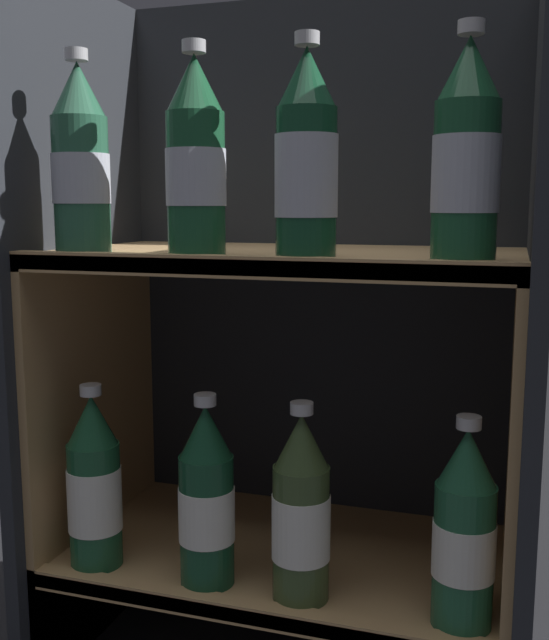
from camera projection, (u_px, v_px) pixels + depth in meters
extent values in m
cube|color=#23262B|center=(320.00, 316.00, 1.17)|extent=(0.64, 0.02, 0.95)
cube|color=#23262B|center=(83.00, 324.00, 1.09)|extent=(0.02, 0.38, 0.95)
cube|color=#23262B|center=(532.00, 349.00, 0.90)|extent=(0.02, 0.38, 0.95)
cube|color=tan|center=(286.00, 554.00, 1.04)|extent=(0.60, 0.34, 0.02)
cube|color=tan|center=(247.00, 612.00, 0.89)|extent=(0.60, 0.02, 0.03)
cube|color=tan|center=(102.00, 580.00, 1.15)|extent=(0.01, 0.34, 0.16)
cube|color=tan|center=(286.00, 257.00, 0.98)|extent=(0.60, 0.34, 0.02)
cube|color=tan|center=(245.00, 267.00, 0.83)|extent=(0.60, 0.02, 0.03)
cube|color=tan|center=(97.00, 450.00, 1.11)|extent=(0.01, 0.34, 0.57)
cube|color=tan|center=(511.00, 497.00, 0.94)|extent=(0.01, 0.34, 0.57)
cylinder|color=#285B42|center=(81.00, 186.00, 0.92)|extent=(0.07, 0.07, 0.17)
cylinder|color=#ADB2C1|center=(81.00, 179.00, 0.92)|extent=(0.07, 0.07, 0.06)
cone|color=#285B42|center=(78.00, 89.00, 0.90)|extent=(0.07, 0.07, 0.07)
cylinder|color=#B7B7BC|center=(76.00, 55.00, 0.90)|extent=(0.03, 0.03, 0.01)
cylinder|color=#194C2D|center=(196.00, 185.00, 0.88)|extent=(0.07, 0.07, 0.17)
cylinder|color=#ADB2C1|center=(196.00, 177.00, 0.87)|extent=(0.07, 0.07, 0.07)
cone|color=#194C2D|center=(194.00, 83.00, 0.86)|extent=(0.07, 0.07, 0.07)
cylinder|color=#B7B7BC|center=(194.00, 46.00, 0.85)|extent=(0.03, 0.03, 0.01)
cylinder|color=#144228|center=(306.00, 184.00, 0.83)|extent=(0.07, 0.07, 0.17)
cylinder|color=#ADB2C1|center=(306.00, 176.00, 0.83)|extent=(0.07, 0.07, 0.09)
cone|color=#144228|center=(307.00, 76.00, 0.82)|extent=(0.07, 0.07, 0.07)
cylinder|color=#B7B7BC|center=(307.00, 39.00, 0.81)|extent=(0.03, 0.03, 0.01)
cylinder|color=#194C2D|center=(465.00, 182.00, 0.78)|extent=(0.07, 0.07, 0.17)
cylinder|color=#ADB2C1|center=(466.00, 174.00, 0.78)|extent=(0.07, 0.07, 0.08)
cone|color=#194C2D|center=(470.00, 68.00, 0.76)|extent=(0.07, 0.07, 0.07)
cylinder|color=#B7B7BC|center=(471.00, 27.00, 0.76)|extent=(0.03, 0.03, 0.01)
cylinder|color=#194C2D|center=(95.00, 504.00, 0.98)|extent=(0.07, 0.07, 0.17)
cylinder|color=silver|center=(95.00, 498.00, 0.98)|extent=(0.07, 0.07, 0.08)
cone|color=#194C2D|center=(92.00, 420.00, 0.97)|extent=(0.07, 0.07, 0.07)
cylinder|color=#B7B7BC|center=(91.00, 390.00, 0.96)|extent=(0.03, 0.03, 0.01)
cylinder|color=#144228|center=(207.00, 520.00, 0.94)|extent=(0.07, 0.07, 0.17)
cylinder|color=silver|center=(207.00, 514.00, 0.94)|extent=(0.07, 0.07, 0.07)
cone|color=#144228|center=(206.00, 431.00, 0.92)|extent=(0.07, 0.07, 0.07)
cylinder|color=#B7B7BC|center=(205.00, 400.00, 0.91)|extent=(0.03, 0.03, 0.01)
cylinder|color=#384C28|center=(301.00, 533.00, 0.90)|extent=(0.07, 0.07, 0.17)
cylinder|color=silver|center=(301.00, 526.00, 0.90)|extent=(0.07, 0.07, 0.08)
cone|color=#384C28|center=(301.00, 441.00, 0.88)|extent=(0.07, 0.07, 0.07)
cylinder|color=#B7B7BC|center=(302.00, 408.00, 0.88)|extent=(0.03, 0.03, 0.01)
cylinder|color=#1E5638|center=(463.00, 555.00, 0.84)|extent=(0.07, 0.07, 0.17)
cylinder|color=silver|center=(464.00, 548.00, 0.84)|extent=(0.07, 0.07, 0.06)
cone|color=#1E5638|center=(467.00, 457.00, 0.82)|extent=(0.07, 0.07, 0.07)
cylinder|color=#B7B7BC|center=(469.00, 422.00, 0.82)|extent=(0.03, 0.03, 0.01)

